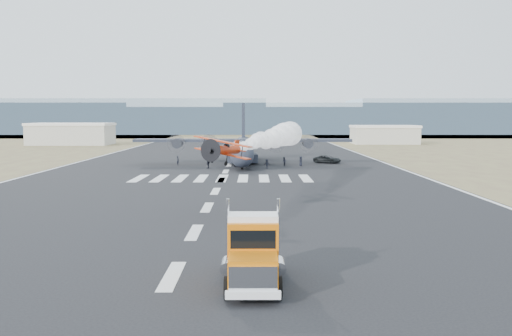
{
  "coord_description": "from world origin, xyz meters",
  "views": [
    {
      "loc": [
        4.65,
        -31.35,
        8.99
      ],
      "look_at": [
        4.79,
        22.76,
        4.0
      ],
      "focal_mm": 40.0,
      "sensor_mm": 36.0,
      "label": 1
    }
  ],
  "objects_px": {
    "semi_truck": "(253,249)",
    "aerobatic_biplane": "(224,149)",
    "hangar_right": "(384,134)",
    "crew_e": "(301,161)",
    "support_vehicle": "(327,159)",
    "hangar_left": "(71,134)",
    "crew_g": "(178,161)",
    "crew_a": "(236,162)",
    "crew_h": "(284,162)",
    "crew_c": "(267,164)",
    "transport_aircraft": "(243,148)",
    "crew_b": "(236,162)",
    "crew_f": "(239,162)",
    "crew_d": "(208,163)"
  },
  "relations": [
    {
      "from": "crew_a",
      "to": "crew_g",
      "type": "bearing_deg",
      "value": 124.32
    },
    {
      "from": "crew_c",
      "to": "support_vehicle",
      "type": "bearing_deg",
      "value": -143.03
    },
    {
      "from": "hangar_left",
      "to": "semi_truck",
      "type": "height_order",
      "value": "hangar_left"
    },
    {
      "from": "transport_aircraft",
      "to": "crew_g",
      "type": "bearing_deg",
      "value": -164.53
    },
    {
      "from": "transport_aircraft",
      "to": "crew_d",
      "type": "bearing_deg",
      "value": -120.5
    },
    {
      "from": "aerobatic_biplane",
      "to": "crew_b",
      "type": "relative_size",
      "value": 3.19
    },
    {
      "from": "crew_a",
      "to": "crew_c",
      "type": "xyz_separation_m",
      "value": [
        5.33,
        -2.7,
        -0.11
      ]
    },
    {
      "from": "hangar_left",
      "to": "crew_g",
      "type": "distance_m",
      "value": 84.7
    },
    {
      "from": "aerobatic_biplane",
      "to": "hangar_right",
      "type": "bearing_deg",
      "value": 84.67
    },
    {
      "from": "crew_e",
      "to": "crew_h",
      "type": "distance_m",
      "value": 2.99
    },
    {
      "from": "semi_truck",
      "to": "crew_a",
      "type": "xyz_separation_m",
      "value": [
        -3.17,
        69.01,
        -0.94
      ]
    },
    {
      "from": "crew_h",
      "to": "transport_aircraft",
      "type": "bearing_deg",
      "value": -148.75
    },
    {
      "from": "crew_h",
      "to": "crew_a",
      "type": "bearing_deg",
      "value": -98.17
    },
    {
      "from": "hangar_right",
      "to": "crew_g",
      "type": "height_order",
      "value": "hangar_right"
    },
    {
      "from": "hangar_right",
      "to": "crew_h",
      "type": "distance_m",
      "value": 88.18
    },
    {
      "from": "aerobatic_biplane",
      "to": "transport_aircraft",
      "type": "bearing_deg",
      "value": 102.84
    },
    {
      "from": "crew_e",
      "to": "crew_g",
      "type": "relative_size",
      "value": 1.05
    },
    {
      "from": "hangar_right",
      "to": "crew_a",
      "type": "height_order",
      "value": "hangar_right"
    },
    {
      "from": "semi_truck",
      "to": "crew_a",
      "type": "distance_m",
      "value": 69.09
    },
    {
      "from": "crew_d",
      "to": "crew_a",
      "type": "bearing_deg",
      "value": 136.2
    },
    {
      "from": "crew_c",
      "to": "transport_aircraft",
      "type": "bearing_deg",
      "value": -75.36
    },
    {
      "from": "semi_truck",
      "to": "crew_d",
      "type": "xyz_separation_m",
      "value": [
        -7.83,
        66.78,
        -0.96
      ]
    },
    {
      "from": "crew_c",
      "to": "crew_g",
      "type": "xyz_separation_m",
      "value": [
        -16.02,
        7.02,
        0.03
      ]
    },
    {
      "from": "aerobatic_biplane",
      "to": "crew_c",
      "type": "bearing_deg",
      "value": 97.24
    },
    {
      "from": "crew_c",
      "to": "crew_h",
      "type": "xyz_separation_m",
      "value": [
        3.17,
        4.69,
        0.02
      ]
    },
    {
      "from": "crew_b",
      "to": "crew_g",
      "type": "relative_size",
      "value": 1.07
    },
    {
      "from": "transport_aircraft",
      "to": "crew_f",
      "type": "xyz_separation_m",
      "value": [
        -0.6,
        -5.66,
        -2.13
      ]
    },
    {
      "from": "crew_b",
      "to": "crew_h",
      "type": "relative_size",
      "value": 1.09
    },
    {
      "from": "hangar_left",
      "to": "crew_d",
      "type": "xyz_separation_m",
      "value": [
        48.74,
        -79.65,
        -2.5
      ]
    },
    {
      "from": "crew_e",
      "to": "crew_h",
      "type": "bearing_deg",
      "value": -85.58
    },
    {
      "from": "crew_d",
      "to": "crew_e",
      "type": "bearing_deg",
      "value": 125.8
    },
    {
      "from": "transport_aircraft",
      "to": "crew_g",
      "type": "distance_m",
      "value": 12.41
    },
    {
      "from": "crew_e",
      "to": "crew_g",
      "type": "height_order",
      "value": "crew_e"
    },
    {
      "from": "support_vehicle",
      "to": "crew_h",
      "type": "distance_m",
      "value": 11.05
    },
    {
      "from": "support_vehicle",
      "to": "crew_e",
      "type": "bearing_deg",
      "value": 169.38
    },
    {
      "from": "hangar_right",
      "to": "crew_e",
      "type": "relative_size",
      "value": 11.71
    },
    {
      "from": "hangar_right",
      "to": "crew_h",
      "type": "relative_size",
      "value": 12.51
    },
    {
      "from": "semi_truck",
      "to": "crew_e",
      "type": "xyz_separation_m",
      "value": [
        8.32,
        71.19,
        -0.99
      ]
    },
    {
      "from": "semi_truck",
      "to": "aerobatic_biplane",
      "type": "bearing_deg",
      "value": 96.97
    },
    {
      "from": "crew_e",
      "to": "crew_f",
      "type": "xyz_separation_m",
      "value": [
        -11.02,
        -0.15,
        -0.04
      ]
    },
    {
      "from": "semi_truck",
      "to": "crew_c",
      "type": "relative_size",
      "value": 5.24
    },
    {
      "from": "semi_truck",
      "to": "crew_h",
      "type": "distance_m",
      "value": 71.21
    },
    {
      "from": "crew_b",
      "to": "crew_g",
      "type": "xyz_separation_m",
      "value": [
        -10.76,
        4.36,
        -0.06
      ]
    },
    {
      "from": "crew_a",
      "to": "crew_c",
      "type": "relative_size",
      "value": 1.14
    },
    {
      "from": "hangar_right",
      "to": "transport_aircraft",
      "type": "relative_size",
      "value": 0.52
    },
    {
      "from": "transport_aircraft",
      "to": "crew_c",
      "type": "height_order",
      "value": "transport_aircraft"
    },
    {
      "from": "aerobatic_biplane",
      "to": "crew_h",
      "type": "relative_size",
      "value": 3.48
    },
    {
      "from": "transport_aircraft",
      "to": "crew_g",
      "type": "xyz_separation_m",
      "value": [
        -11.76,
        -3.37,
        -2.13
      ]
    },
    {
      "from": "aerobatic_biplane",
      "to": "crew_e",
      "type": "bearing_deg",
      "value": 90.9
    },
    {
      "from": "hangar_left",
      "to": "support_vehicle",
      "type": "relative_size",
      "value": 4.67
    }
  ]
}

